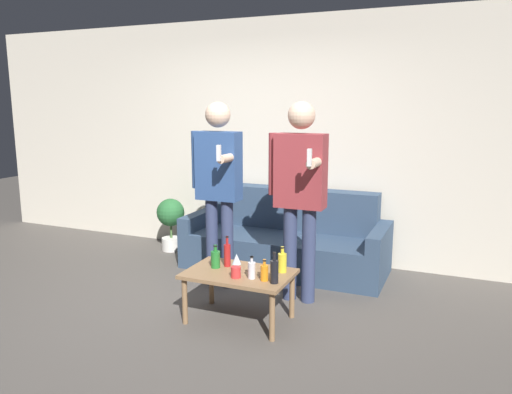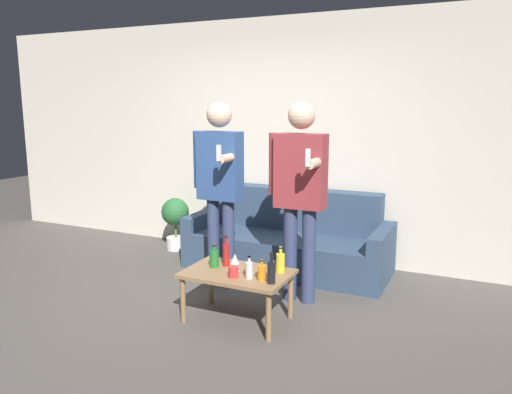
# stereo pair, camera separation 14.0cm
# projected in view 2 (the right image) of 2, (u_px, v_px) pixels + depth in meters

# --- Properties ---
(ground_plane) EXTENTS (16.00, 16.00, 0.00)m
(ground_plane) POSITION_uv_depth(u_px,v_px,m) (181.00, 316.00, 4.19)
(ground_plane) COLOR #514C47
(wall_back) EXTENTS (8.00, 0.06, 2.70)m
(wall_back) POSITION_uv_depth(u_px,v_px,m) (275.00, 139.00, 5.72)
(wall_back) COLOR beige
(wall_back) RESTS_ON ground_plane
(couch) EXTENTS (2.14, 0.84, 0.84)m
(couch) POSITION_uv_depth(u_px,v_px,m) (289.00, 242.00, 5.37)
(couch) COLOR #334760
(couch) RESTS_ON ground_plane
(coffee_table) EXTENTS (0.86, 0.55, 0.42)m
(coffee_table) POSITION_uv_depth(u_px,v_px,m) (237.00, 278.00, 4.05)
(coffee_table) COLOR #8E6B47
(coffee_table) RESTS_ON ground_plane
(bottle_orange) EXTENTS (0.06, 0.06, 0.17)m
(bottle_orange) POSITION_uv_depth(u_px,v_px,m) (262.00, 272.00, 3.83)
(bottle_orange) COLOR orange
(bottle_orange) RESTS_ON coffee_table
(bottle_green) EXTENTS (0.06, 0.06, 0.26)m
(bottle_green) POSITION_uv_depth(u_px,v_px,m) (226.00, 254.00, 4.17)
(bottle_green) COLOR #B21E1E
(bottle_green) RESTS_ON coffee_table
(bottle_dark) EXTENTS (0.07, 0.07, 0.21)m
(bottle_dark) POSITION_uv_depth(u_px,v_px,m) (281.00, 262.00, 4.01)
(bottle_dark) COLOR yellow
(bottle_dark) RESTS_ON coffee_table
(bottle_yellow) EXTENTS (0.06, 0.06, 0.24)m
(bottle_yellow) POSITION_uv_depth(u_px,v_px,m) (271.00, 271.00, 3.77)
(bottle_yellow) COLOR black
(bottle_yellow) RESTS_ON coffee_table
(bottle_red) EXTENTS (0.06, 0.06, 0.18)m
(bottle_red) POSITION_uv_depth(u_px,v_px,m) (249.00, 270.00, 3.87)
(bottle_red) COLOR silver
(bottle_red) RESTS_ON coffee_table
(bottle_clear) EXTENTS (0.08, 0.08, 0.19)m
(bottle_clear) POSITION_uv_depth(u_px,v_px,m) (214.00, 258.00, 4.14)
(bottle_clear) COLOR #23752D
(bottle_clear) RESTS_ON coffee_table
(wine_glass_near) EXTENTS (0.08, 0.08, 0.15)m
(wine_glass_near) POSITION_uv_depth(u_px,v_px,m) (235.00, 260.00, 4.03)
(wine_glass_near) COLOR silver
(wine_glass_near) RESTS_ON coffee_table
(cup_on_table) EXTENTS (0.08, 0.08, 0.09)m
(cup_on_table) POSITION_uv_depth(u_px,v_px,m) (233.00, 272.00, 3.90)
(cup_on_table) COLOR red
(cup_on_table) RESTS_ON coffee_table
(person_standing_left) EXTENTS (0.49, 0.45, 1.77)m
(person_standing_left) POSITION_uv_depth(u_px,v_px,m) (219.00, 179.00, 4.72)
(person_standing_left) COLOR navy
(person_standing_left) RESTS_ON ground_plane
(person_standing_right) EXTENTS (0.52, 0.45, 1.78)m
(person_standing_right) POSITION_uv_depth(u_px,v_px,m) (300.00, 186.00, 4.33)
(person_standing_right) COLOR navy
(person_standing_right) RESTS_ON ground_plane
(potted_plant) EXTENTS (0.33, 0.33, 0.63)m
(potted_plant) POSITION_uv_depth(u_px,v_px,m) (175.00, 218.00, 6.03)
(potted_plant) COLOR silver
(potted_plant) RESTS_ON ground_plane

